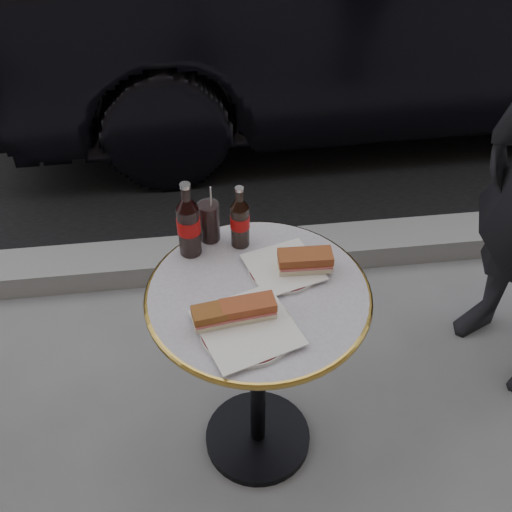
{
  "coord_description": "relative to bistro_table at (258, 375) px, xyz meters",
  "views": [
    {
      "loc": [
        -0.16,
        -1.21,
        1.98
      ],
      "look_at": [
        0.0,
        0.05,
        0.82
      ],
      "focal_mm": 45.0,
      "sensor_mm": 36.0,
      "label": 1
    }
  ],
  "objects": [
    {
      "name": "cola_glass",
      "position": [
        -0.11,
        0.24,
        0.43
      ],
      "size": [
        0.07,
        0.07,
        0.13
      ],
      "primitive_type": "cylinder",
      "rotation": [
        0.0,
        0.0,
        0.12
      ],
      "color": "black",
      "rests_on": "bistro_table"
    },
    {
      "name": "cola_bottle_left",
      "position": [
        -0.17,
        0.19,
        0.49
      ],
      "size": [
        0.09,
        0.09,
        0.24
      ],
      "primitive_type": null,
      "rotation": [
        0.0,
        0.0,
        -0.33
      ],
      "color": "black",
      "rests_on": "bistro_table"
    },
    {
      "name": "ground",
      "position": [
        0.0,
        0.0,
        -0.37
      ],
      "size": [
        80.0,
        80.0,
        0.0
      ],
      "primitive_type": "plane",
      "color": "slate",
      "rests_on": "ground"
    },
    {
      "name": "plate_left",
      "position": [
        -0.05,
        -0.14,
        0.37
      ],
      "size": [
        0.28,
        0.28,
        0.01
      ],
      "primitive_type": "cylinder",
      "rotation": [
        0.0,
        0.0,
        0.15
      ],
      "color": "silver",
      "rests_on": "bistro_table"
    },
    {
      "name": "sandwich_left_b",
      "position": [
        -0.04,
        -0.1,
        0.4
      ],
      "size": [
        0.15,
        0.08,
        0.05
      ],
      "primitive_type": "cube",
      "rotation": [
        0.0,
        0.0,
        0.12
      ],
      "color": "#A04828",
      "rests_on": "plate_left"
    },
    {
      "name": "plate_right",
      "position": [
        0.08,
        0.08,
        0.37
      ],
      "size": [
        0.22,
        0.22,
        0.01
      ],
      "primitive_type": "cylinder",
      "rotation": [
        0.0,
        0.0,
        0.11
      ],
      "color": "silver",
      "rests_on": "bistro_table"
    },
    {
      "name": "sandwich_left_a",
      "position": [
        -0.11,
        -0.11,
        0.4
      ],
      "size": [
        0.15,
        0.08,
        0.05
      ],
      "primitive_type": "cube",
      "rotation": [
        0.0,
        0.0,
        0.15
      ],
      "color": "brown",
      "rests_on": "plate_left"
    },
    {
      "name": "sandwich_right",
      "position": [
        0.14,
        0.07,
        0.4
      ],
      "size": [
        0.15,
        0.08,
        0.05
      ],
      "primitive_type": "cube",
      "rotation": [
        0.0,
        0.0,
        -0.04
      ],
      "color": "brown",
      "rests_on": "plate_right"
    },
    {
      "name": "cola_bottle_right",
      "position": [
        -0.03,
        0.21,
        0.47
      ],
      "size": [
        0.07,
        0.07,
        0.2
      ],
      "primitive_type": null,
      "rotation": [
        0.0,
        0.0,
        -0.35
      ],
      "color": "black",
      "rests_on": "bistro_table"
    },
    {
      "name": "bistro_table",
      "position": [
        0.0,
        0.0,
        0.0
      ],
      "size": [
        0.62,
        0.62,
        0.73
      ],
      "primitive_type": null,
      "color": "#BAB2C4",
      "rests_on": "ground"
    },
    {
      "name": "curb",
      "position": [
        0.0,
        0.9,
        -0.32
      ],
      "size": [
        40.0,
        0.2,
        0.12
      ],
      "primitive_type": "cube",
      "color": "gray",
      "rests_on": "ground"
    }
  ]
}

